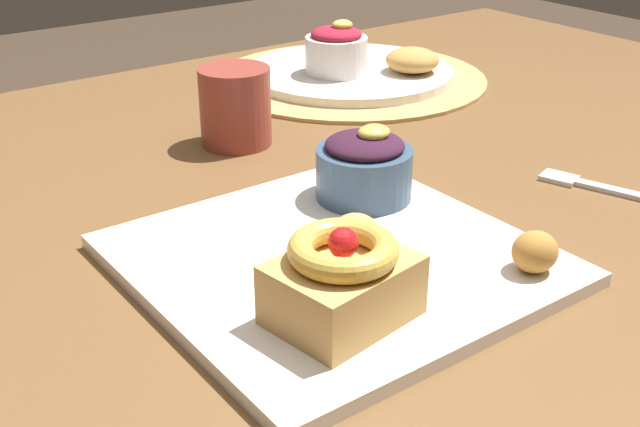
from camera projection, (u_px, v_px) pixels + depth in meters
dining_table at (278, 256)px, 0.85m from camera, size 1.60×0.93×0.73m
woven_placemat at (350, 78)px, 1.13m from camera, size 0.38×0.38×0.00m
front_plate at (335, 260)px, 0.65m from camera, size 0.31×0.31×0.01m
cake_slice at (343, 280)px, 0.55m from camera, size 0.11×0.09×0.07m
berry_ramekin at (364, 166)px, 0.74m from camera, size 0.09×0.09×0.07m
fritter_front at (355, 236)px, 0.64m from camera, size 0.04×0.04×0.04m
fritter_middle at (535, 252)px, 0.62m from camera, size 0.04×0.03×0.03m
back_plate at (350, 72)px, 1.13m from camera, size 0.29×0.29×0.01m
back_ramekin at (336, 50)px, 1.09m from camera, size 0.08×0.08×0.07m
back_pastry at (412, 60)px, 1.10m from camera, size 0.07×0.07×0.03m
fork at (593, 186)px, 0.80m from camera, size 0.06×0.12×0.00m
coffee_mug at (235, 107)px, 0.89m from camera, size 0.08×0.08×0.09m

